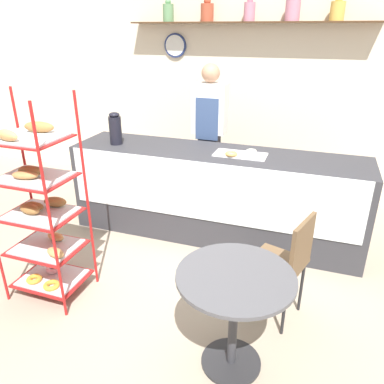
{
  "coord_description": "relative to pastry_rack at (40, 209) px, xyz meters",
  "views": [
    {
      "loc": [
        0.97,
        -2.39,
        2.1
      ],
      "look_at": [
        0.0,
        0.4,
        0.8
      ],
      "focal_mm": 35.0,
      "sensor_mm": 36.0,
      "label": 1
    }
  ],
  "objects": [
    {
      "name": "cafe_table",
      "position": [
        1.64,
        -0.25,
        -0.23
      ],
      "size": [
        0.74,
        0.74,
        0.73
      ],
      "color": "#262628",
      "rests_on": "ground_plane"
    },
    {
      "name": "ground_plane",
      "position": [
        1.04,
        0.29,
        -0.78
      ],
      "size": [
        14.0,
        14.0,
        0.0
      ],
      "primitive_type": "plane",
      "color": "gray"
    },
    {
      "name": "cafe_chair",
      "position": [
        1.91,
        0.31,
        -0.24
      ],
      "size": [
        0.48,
        0.48,
        0.89
      ],
      "rotation": [
        0.0,
        0.0,
        4.4
      ],
      "color": "black",
      "rests_on": "ground_plane"
    },
    {
      "name": "donut_tray_counter",
      "position": [
        1.3,
        1.38,
        0.18
      ],
      "size": [
        0.52,
        0.27,
        0.05
      ],
      "color": "white",
      "rests_on": "display_counter"
    },
    {
      "name": "coffee_carafe",
      "position": [
        -0.06,
        1.34,
        0.33
      ],
      "size": [
        0.13,
        0.13,
        0.34
      ],
      "color": "black",
      "rests_on": "display_counter"
    },
    {
      "name": "back_wall",
      "position": [
        1.04,
        2.82,
        0.59
      ],
      "size": [
        10.0,
        0.3,
        2.7
      ],
      "color": "beige",
      "rests_on": "ground_plane"
    },
    {
      "name": "person_worker",
      "position": [
        0.81,
        1.94,
        0.18
      ],
      "size": [
        0.37,
        0.23,
        1.75
      ],
      "color": "#282833",
      "rests_on": "ground_plane"
    },
    {
      "name": "pastry_rack",
      "position": [
        0.0,
        0.0,
        0.0
      ],
      "size": [
        0.6,
        0.48,
        1.69
      ],
      "color": "#A51919",
      "rests_on": "ground_plane"
    },
    {
      "name": "display_counter",
      "position": [
        1.04,
        1.41,
        -0.31
      ],
      "size": [
        3.04,
        0.71,
        0.94
      ],
      "color": "#333338",
      "rests_on": "ground_plane"
    }
  ]
}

